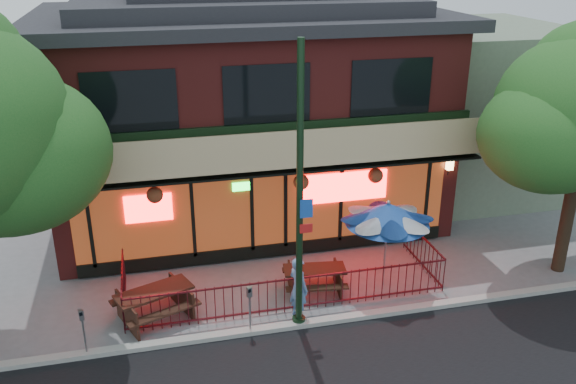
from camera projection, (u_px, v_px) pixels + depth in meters
name	position (u px, v px, depth m)	size (l,w,h in m)	color
ground	(295.00, 315.00, 15.51)	(80.00, 80.00, 0.00)	gray
curb	(300.00, 324.00, 15.04)	(80.00, 0.25, 0.12)	#999993
restaurant_building	(243.00, 93.00, 20.34)	(12.96, 9.49, 8.05)	maroon
neighbor_building	(474.00, 106.00, 23.24)	(6.00, 7.00, 6.00)	slate
patio_fence	(290.00, 284.00, 15.72)	(8.44, 2.62, 1.00)	#490F16
street_light	(300.00, 209.00, 13.95)	(0.43, 0.32, 7.00)	black
picnic_table_left	(155.00, 300.00, 15.20)	(2.27, 2.03, 0.80)	#3A1E15
picnic_table_right	(315.00, 276.00, 16.41)	(1.81, 1.48, 0.71)	#341D12
patio_umbrella	(388.00, 214.00, 16.05)	(2.23, 2.23, 2.55)	gray
pedestrian	(298.00, 288.00, 15.15)	(0.61, 0.40, 1.68)	#6189C2
parking_meter_near	(250.00, 302.00, 14.48)	(0.14, 0.13, 1.29)	gray
parking_meter_far	(83.00, 325.00, 13.67)	(0.12, 0.11, 1.23)	gray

